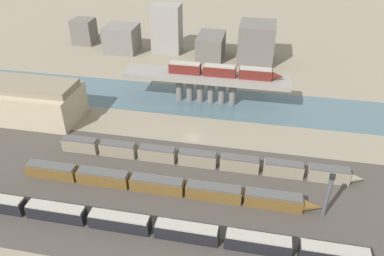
# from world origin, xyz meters

# --- Properties ---
(ground_plane) EXTENTS (400.00, 400.00, 0.00)m
(ground_plane) POSITION_xyz_m (0.00, 0.00, 0.00)
(ground_plane) COLOR gray
(railbed_yard) EXTENTS (280.00, 42.00, 0.01)m
(railbed_yard) POSITION_xyz_m (0.00, -24.00, 0.00)
(railbed_yard) COLOR #423D38
(railbed_yard) RESTS_ON ground
(river_water) EXTENTS (320.00, 21.03, 0.01)m
(river_water) POSITION_xyz_m (0.00, 21.81, 0.00)
(river_water) COLOR #47606B
(river_water) RESTS_ON ground
(bridge) EXTENTS (52.66, 8.65, 9.61)m
(bridge) POSITION_xyz_m (-0.00, 21.81, 7.63)
(bridge) COLOR gray
(bridge) RESTS_ON ground
(train_on_bridge) EXTENTS (35.72, 2.88, 3.48)m
(train_on_bridge) POSITION_xyz_m (5.56, 21.81, 11.31)
(train_on_bridge) COLOR #5B1E19
(train_on_bridge) RESTS_ON bridge
(train_yard_near) EXTENTS (100.87, 2.72, 3.43)m
(train_yard_near) POSITION_xyz_m (-6.58, -35.68, 1.68)
(train_yard_near) COLOR black
(train_yard_near) RESTS_ON ground
(train_yard_mid) EXTENTS (69.38, 3.04, 3.43)m
(train_yard_mid) POSITION_xyz_m (-2.13, -23.12, 1.68)
(train_yard_mid) COLOR brown
(train_yard_mid) RESTS_ON ground
(train_yard_far) EXTENTS (76.04, 2.78, 3.73)m
(train_yard_far) POSITION_xyz_m (4.69, -11.78, 1.83)
(train_yard_far) COLOR gray
(train_yard_far) RESTS_ON ground
(warehouse_building) EXTENTS (28.94, 15.47, 11.68)m
(warehouse_building) POSITION_xyz_m (-49.86, 1.89, 5.55)
(warehouse_building) COLOR tan
(warehouse_building) RESTS_ON ground
(signal_tower) EXTENTS (1.00, 0.90, 11.21)m
(signal_tower) POSITION_xyz_m (32.97, -23.99, 5.53)
(signal_tower) COLOR #4C4C51
(signal_tower) RESTS_ON ground
(city_block_far_left) EXTENTS (9.16, 8.90, 10.90)m
(city_block_far_left) POSITION_xyz_m (-62.96, 66.88, 5.45)
(city_block_far_left) COLOR #605B56
(city_block_far_left) RESTS_ON ground
(city_block_left) EXTENTS (13.40, 12.45, 10.98)m
(city_block_left) POSITION_xyz_m (-42.88, 60.92, 5.49)
(city_block_left) COLOR slate
(city_block_left) RESTS_ON ground
(city_block_center) EXTENTS (11.94, 8.60, 19.93)m
(city_block_center) POSITION_xyz_m (-23.70, 63.86, 9.96)
(city_block_center) COLOR gray
(city_block_center) RESTS_ON ground
(city_block_right) EXTENTS (10.51, 15.86, 9.42)m
(city_block_right) POSITION_xyz_m (-4.44, 61.48, 4.71)
(city_block_right) COLOR #605B56
(city_block_right) RESTS_ON ground
(city_block_far_right) EXTENTS (13.94, 15.08, 15.36)m
(city_block_far_right) POSITION_xyz_m (14.06, 60.75, 7.68)
(city_block_far_right) COLOR #605B56
(city_block_far_right) RESTS_ON ground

